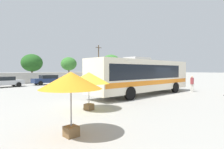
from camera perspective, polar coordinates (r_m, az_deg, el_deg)
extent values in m
plane|color=#A3A099|center=(24.40, -5.85, -3.95)|extent=(300.00, 300.00, 0.00)
cube|color=beige|center=(34.99, -18.84, -0.88)|extent=(80.00, 0.30, 1.83)
cube|color=silver|center=(17.10, 9.75, -0.22)|extent=(11.70, 3.01, 2.72)
cube|color=black|center=(16.64, 8.53, 0.86)|extent=(9.62, 2.96, 1.20)
cube|color=orange|center=(17.13, 9.74, -2.23)|extent=(11.47, 3.03, 0.38)
cube|color=#19212D|center=(21.98, 19.11, 1.37)|extent=(0.13, 2.29, 1.42)
cube|color=orange|center=(22.04, 19.09, -2.60)|extent=(0.16, 2.50, 0.65)
cube|color=#B2B2B2|center=(16.45, 7.90, 4.88)|extent=(2.25, 1.49, 0.24)
cylinder|color=black|center=(20.80, 13.17, -3.48)|extent=(1.05, 0.34, 1.04)
cylinder|color=black|center=(19.53, 19.11, -3.85)|extent=(1.05, 0.34, 1.04)
cylinder|color=black|center=(15.71, -1.05, -5.05)|extent=(1.05, 0.34, 1.04)
cylinder|color=black|center=(13.98, 5.62, -5.88)|extent=(1.05, 0.34, 1.04)
cylinder|color=silver|center=(20.83, 23.50, -3.87)|extent=(0.15, 0.15, 0.82)
cylinder|color=silver|center=(20.87, 23.91, -3.86)|extent=(0.15, 0.15, 0.82)
cylinder|color=#99383D|center=(20.80, 23.73, -1.85)|extent=(0.48, 0.48, 0.65)
sphere|color=beige|center=(20.78, 23.74, -0.65)|extent=(0.22, 0.22, 0.22)
cylinder|color=gray|center=(6.52, -12.66, -9.28)|extent=(0.05, 0.05, 2.19)
cone|color=orange|center=(6.42, -12.71, -1.79)|extent=(2.15, 2.15, 0.59)
cube|color=brown|center=(6.75, -12.62, -16.94)|extent=(0.45, 0.45, 0.36)
cylinder|color=gray|center=(10.56, -7.22, -5.33)|extent=(0.05, 0.05, 2.12)
cone|color=yellow|center=(10.49, -7.23, -1.05)|extent=(2.34, 2.34, 0.64)
cube|color=brown|center=(10.70, -7.20, -10.01)|extent=(0.50, 0.50, 0.36)
cube|color=#B7BABF|center=(27.89, -30.26, -2.19)|extent=(4.29, 2.06, 0.60)
cube|color=black|center=(27.80, -30.68, -1.08)|extent=(2.40, 1.80, 0.49)
cylinder|color=black|center=(29.17, -28.36, -2.60)|extent=(0.65, 0.26, 0.64)
cylinder|color=black|center=(27.52, -27.11, -2.82)|extent=(0.65, 0.26, 0.64)
cube|color=navy|center=(30.16, -19.57, -1.76)|extent=(4.50, 1.99, 0.65)
cube|color=black|center=(30.22, -19.19, -0.64)|extent=(2.50, 1.76, 0.53)
cylinder|color=black|center=(28.85, -21.40, -2.57)|extent=(0.65, 0.25, 0.64)
cylinder|color=black|center=(30.50, -22.58, -2.36)|extent=(0.65, 0.25, 0.64)
cylinder|color=black|center=(29.93, -16.49, -2.38)|extent=(0.65, 0.25, 0.64)
cylinder|color=black|center=(31.53, -17.88, -2.20)|extent=(0.65, 0.25, 0.64)
cylinder|color=#4C3823|center=(44.77, -4.22, 3.85)|extent=(0.24, 0.24, 8.30)
cube|color=#473321|center=(45.05, -4.23, 8.36)|extent=(1.80, 0.13, 0.12)
cylinder|color=brown|center=(37.51, -23.69, -0.43)|extent=(0.32, 0.32, 2.27)
ellipsoid|color=#23561E|center=(37.52, -23.73, 3.38)|extent=(3.86, 3.86, 3.28)
cylinder|color=brown|center=(44.25, -13.33, 0.04)|extent=(0.32, 0.32, 2.44)
ellipsoid|color=#38752D|center=(44.26, -13.35, 3.28)|extent=(3.67, 3.67, 3.12)
cylinder|color=brown|center=(51.54, -0.33, 0.18)|extent=(0.32, 0.32, 2.26)
ellipsoid|color=#38752D|center=(51.56, -0.33, 3.60)|extent=(5.55, 5.55, 4.72)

